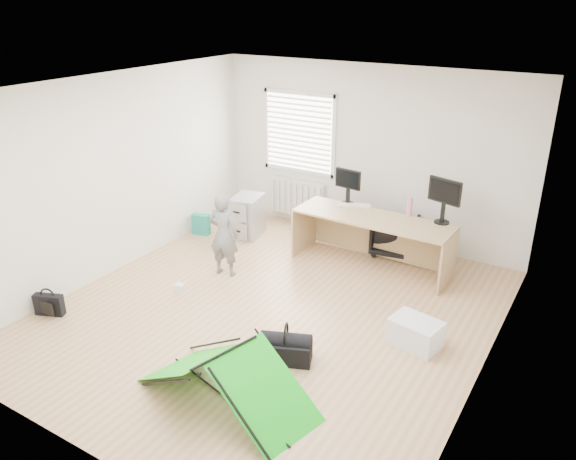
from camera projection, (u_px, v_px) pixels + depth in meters
The scene contains 18 objects.
ground at pixel (271, 312), 6.92m from camera, with size 5.50×5.50×0.00m, color tan.
back_wall at pixel (368, 155), 8.55m from camera, with size 5.00×0.02×2.70m, color silver.
window at pixel (299, 133), 9.02m from camera, with size 1.20×0.06×1.20m, color silver.
radiator at pixel (297, 198), 9.41m from camera, with size 1.00×0.12×0.60m, color silver.
desk at pixel (371, 242), 7.91m from camera, with size 2.22×0.71×0.76m, color tan.
filing_cabinet at pixel (248, 216), 9.00m from camera, with size 0.42×0.56×0.65m, color #9D9FA2.
monitor_left at pixel (348, 191), 8.19m from camera, with size 0.41×0.09×0.39m, color black.
monitor_right at pixel (443, 207), 7.49m from camera, with size 0.48×0.10×0.46m, color black.
keyboard at pixel (354, 205), 8.17m from camera, with size 0.47×0.16×0.02m, color beige.
thermos at pixel (410, 206), 7.76m from camera, with size 0.08×0.08×0.28m, color #D67787.
office_chair at pixel (395, 235), 8.36m from camera, with size 0.62×0.64×0.58m, color black.
person at pixel (224, 235), 7.63m from camera, with size 0.43×0.28×1.18m, color slate.
kite at pixel (226, 377), 5.31m from camera, with size 1.76×0.77×0.55m, color #11B817, non-canonical shape.
storage_crate at pixel (415, 333), 6.22m from camera, with size 0.54×0.38×0.30m, color silver.
tote_bag at pixel (201, 224), 9.08m from camera, with size 0.28×0.12×0.34m, color #1C8171.
laptop_bag at pixel (49, 305), 6.81m from camera, with size 0.36×0.11×0.27m, color black.
white_box at pixel (180, 288), 7.36m from camera, with size 0.11×0.11×0.11m, color silver.
duffel_bag at pixel (286, 351), 5.96m from camera, with size 0.54×0.28×0.24m, color black.
Camera 1 is at (3.29, -4.99, 3.63)m, focal length 35.00 mm.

